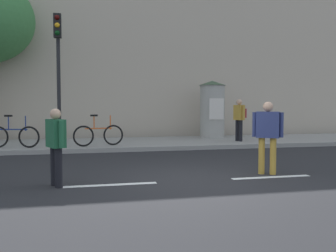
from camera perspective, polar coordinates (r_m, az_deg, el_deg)
ground_plane at (r=7.59m, az=4.26°, el=-8.54°), size 80.00×80.00×0.00m
sidewalk_curb at (r=14.35m, az=-4.04°, el=-2.70°), size 36.00×4.00×0.15m
lane_markings at (r=7.59m, az=4.26°, el=-8.51°), size 25.80×0.16×0.01m
building_backdrop at (r=19.73m, az=-6.46°, el=16.14°), size 36.00×5.00×11.95m
traffic_light at (r=12.46m, az=-16.78°, el=10.00°), size 0.24×0.45×4.31m
poster_column at (r=16.16m, az=6.91°, el=2.69°), size 1.18×1.18×2.49m
pedestrian_in_dark_shirt at (r=8.50m, az=15.30°, el=-0.70°), size 0.59×0.53×1.63m
pedestrian_tallest at (r=7.26m, az=-17.09°, el=-2.27°), size 0.41×0.60×1.49m
pedestrian_in_light_jacket at (r=14.61m, az=11.10°, el=1.51°), size 0.46×0.59×1.65m
bicycle_leaning at (r=12.88m, az=-10.77°, el=-1.34°), size 1.74×0.44×1.09m
bicycle_upright at (r=13.13m, az=-22.98°, el=-1.45°), size 1.72×0.53×1.09m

